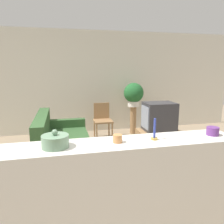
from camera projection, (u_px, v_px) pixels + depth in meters
ground_plane at (105, 204)px, 2.82m from camera, size 14.00×14.00×0.00m
wall_back at (80, 82)px, 5.83m from camera, size 9.00×0.06×2.70m
couch at (61, 146)px, 4.06m from camera, size 0.94×1.63×0.90m
tv_stand at (158, 140)px, 4.65m from camera, size 0.87×0.50×0.44m
television at (159, 117)px, 4.54m from camera, size 0.64×0.48×0.59m
wooden_chair at (102, 118)px, 5.44m from camera, size 0.44×0.44×0.87m
plant_stand at (133, 120)px, 5.83m from camera, size 0.16×0.16×0.74m
potted_plant at (134, 94)px, 5.69m from camera, size 0.52×0.52×0.62m
foreground_counter at (113, 188)px, 2.28m from camera, size 2.68×0.44×0.99m
decorative_bowl at (55, 141)px, 2.05m from camera, size 0.26×0.26×0.17m
candle_jar at (118, 139)px, 2.19m from camera, size 0.09×0.09×0.08m
candlestick at (154, 133)px, 2.27m from camera, size 0.07×0.07×0.23m
coffee_tin at (213, 131)px, 2.42m from camera, size 0.13×0.13×0.09m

